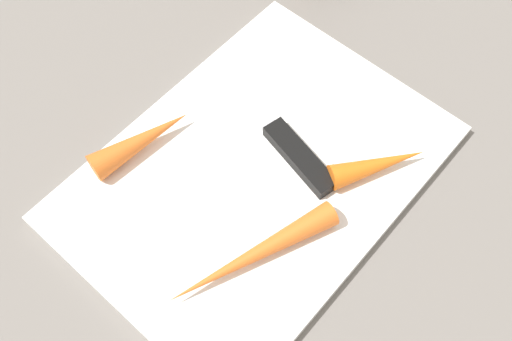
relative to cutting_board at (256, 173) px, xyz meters
name	(u,v)px	position (x,y,z in m)	size (l,w,h in m)	color
ground_plane	(256,176)	(0.00, 0.00, -0.01)	(1.40, 1.40, 0.00)	slate
cutting_board	(256,173)	(0.00, 0.00, 0.00)	(0.36, 0.26, 0.01)	white
knife	(291,148)	(-0.04, 0.01, 0.01)	(0.06, 0.20, 0.01)	#B7B7BC
carrot_longest	(253,256)	(0.07, 0.06, 0.02)	(0.02, 0.02, 0.17)	orange
carrot_medium	(142,141)	(0.05, -0.10, 0.02)	(0.03, 0.03, 0.11)	orange
carrot_shortest	(378,165)	(-0.08, 0.09, 0.02)	(0.02, 0.02, 0.09)	orange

